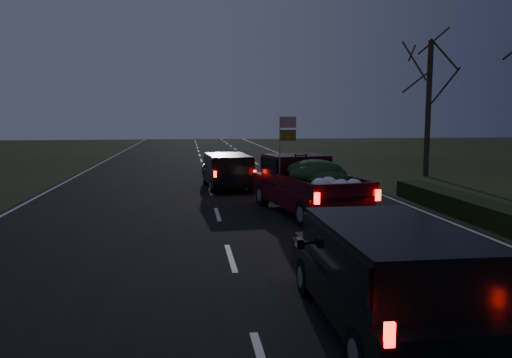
{
  "coord_description": "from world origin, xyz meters",
  "views": [
    {
      "loc": [
        -0.88,
        -10.69,
        3.11
      ],
      "look_at": [
        1.06,
        3.69,
        1.3
      ],
      "focal_mm": 35.0,
      "sensor_mm": 36.0,
      "label": 1
    }
  ],
  "objects": [
    {
      "name": "rear_suv",
      "position": [
        1.94,
        -4.04,
        0.97
      ],
      "size": [
        2.06,
        4.46,
        1.28
      ],
      "rotation": [
        0.0,
        0.0,
        -0.01
      ],
      "color": "black",
      "rests_on": "ground"
    },
    {
      "name": "lead_suv",
      "position": [
        0.78,
        10.75,
        0.92
      ],
      "size": [
        2.07,
        4.36,
        1.22
      ],
      "rotation": [
        0.0,
        0.0,
        0.07
      ],
      "color": "black",
      "rests_on": "ground"
    },
    {
      "name": "ground",
      "position": [
        0.0,
        0.0,
        0.0
      ],
      "size": [
        120.0,
        120.0,
        0.0
      ],
      "primitive_type": "plane",
      "color": "black",
      "rests_on": "ground"
    },
    {
      "name": "pickup_truck",
      "position": [
        2.87,
        4.86,
        1.04
      ],
      "size": [
        2.91,
        5.58,
        2.79
      ],
      "rotation": [
        0.0,
        0.0,
        0.18
      ],
      "color": "#3A0710",
      "rests_on": "ground"
    },
    {
      "name": "bare_tree_far",
      "position": [
        11.5,
        14.0,
        5.23
      ],
      "size": [
        3.6,
        3.6,
        7.0
      ],
      "color": "black",
      "rests_on": "ground"
    },
    {
      "name": "hedge_row",
      "position": [
        7.8,
        3.0,
        0.3
      ],
      "size": [
        1.0,
        10.0,
        0.6
      ],
      "primitive_type": "cube",
      "color": "black",
      "rests_on": "ground"
    },
    {
      "name": "road_asphalt",
      "position": [
        0.0,
        0.0,
        0.01
      ],
      "size": [
        14.0,
        120.0,
        0.02
      ],
      "primitive_type": "cube",
      "color": "black",
      "rests_on": "ground"
    }
  ]
}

